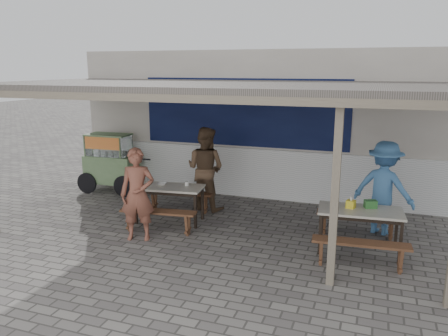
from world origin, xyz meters
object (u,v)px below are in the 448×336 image
table_right (360,214)px  donation_box (370,204)px  bench_left_street (158,216)px  bench_right_street (360,248)px  patron_street_side (138,194)px  condiment_jar (187,183)px  vendor_cart (111,161)px  bench_left_wall (179,197)px  patron_right_table (384,188)px  bench_right_wall (358,219)px  condiment_bowl (162,184)px  table_left (169,190)px  patron_wall_side (205,169)px  tissue_box (351,204)px

table_right → donation_box: (0.15, 0.16, 0.15)m
bench_left_street → bench_right_street: bearing=-12.0°
patron_street_side → condiment_jar: size_ratio=19.95×
vendor_cart → patron_street_side: (2.28, -2.55, 0.05)m
bench_left_wall → patron_right_table: bearing=-5.3°
donation_box → bench_right_wall: bearing=111.1°
patron_street_side → condiment_jar: 1.28m
bench_right_street → donation_box: (0.10, 0.85, 0.48)m
table_right → patron_street_side: bearing=-173.3°
vendor_cart → table_right: bearing=-18.6°
table_right → donation_box: 0.26m
condiment_bowl → table_left: bearing=-16.0°
condiment_jar → condiment_bowl: size_ratio=0.46×
bench_left_street → bench_right_wall: size_ratio=0.99×
bench_left_street → condiment_jar: size_ratio=17.41×
bench_left_wall → condiment_bowl: condiment_bowl is taller
bench_right_wall → condiment_bowl: condiment_bowl is taller
table_left → bench_right_street: table_left is taller
table_right → condiment_bowl: bearing=170.8°
bench_left_wall → donation_box: 4.06m
table_left → bench_right_street: bearing=-21.4°
bench_left_wall → vendor_cart: size_ratio=0.80×
patron_wall_side → donation_box: 3.67m
patron_right_table → table_left: bearing=29.9°
tissue_box → donation_box: bearing=20.2°
table_right → condiment_bowl: (-3.91, 0.31, 0.10)m
patron_right_table → condiment_jar: 3.82m
table_right → vendor_cart: (-6.12, 1.78, 0.13)m
table_right → patron_wall_side: (-3.34, 1.28, 0.25)m
bench_left_wall → patron_right_table: (4.17, 0.15, 0.55)m
table_left → donation_box: (3.88, -0.10, 0.15)m
bench_left_street → condiment_bowl: size_ratio=7.99×
bench_right_wall → patron_wall_side: bearing=165.2°
bench_left_street → donation_box: bearing=0.9°
patron_right_table → bench_left_street: bearing=38.7°
bench_right_street → bench_right_wall: (-0.11, 1.39, 0.00)m
table_left → condiment_bowl: (-0.19, 0.05, 0.10)m
donation_box → condiment_bowl: 4.07m
tissue_box → patron_wall_side: bearing=158.6°
bench_right_street → patron_wall_side: size_ratio=0.82×
bench_right_street → condiment_jar: condiment_jar is taller
donation_box → condiment_bowl: bearing=177.8°
table_left → table_right: size_ratio=1.00×
patron_wall_side → condiment_bowl: bearing=68.9°
condiment_bowl → vendor_cart: bearing=146.3°
table_right → bench_right_wall: (-0.06, 0.69, -0.33)m
patron_street_side → tissue_box: patron_street_side is taller
table_left → bench_left_wall: bearing=90.0°
bench_left_street → table_left: bearing=90.0°
patron_wall_side → condiment_jar: (-0.07, -0.85, -0.13)m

